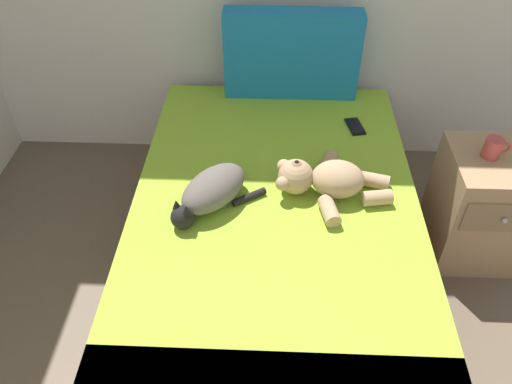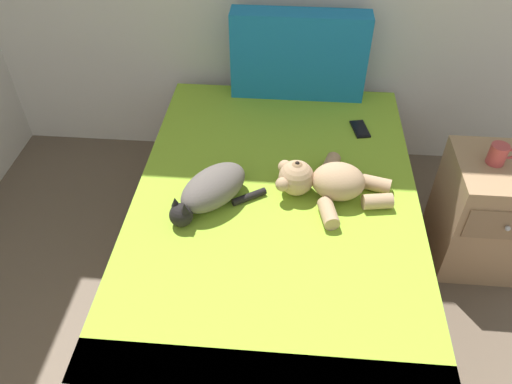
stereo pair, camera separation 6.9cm
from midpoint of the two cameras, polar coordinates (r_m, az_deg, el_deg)
bed at (r=2.35m, az=2.87°, el=-6.18°), size 1.30×2.04×0.51m
patterned_cushion at (r=2.78m, az=5.61°, el=15.24°), size 0.72×0.14×0.47m
cat at (r=2.13m, az=-4.28°, el=0.19°), size 0.40×0.40×0.15m
teddy_bear at (r=2.19m, az=8.88°, el=1.18°), size 0.51×0.46×0.17m
cell_phone at (r=2.65m, az=12.50°, el=7.02°), size 0.10×0.16×0.01m
nightstand at (r=2.69m, az=25.31°, el=-2.15°), size 0.41×0.45×0.60m
mug at (r=2.47m, az=26.62°, el=3.87°), size 0.12×0.08×0.09m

